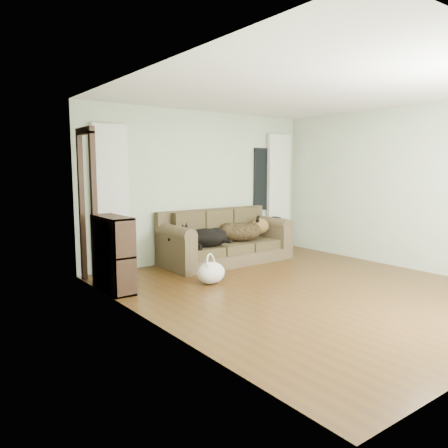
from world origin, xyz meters
TOP-DOWN VIEW (x-y plane):
  - floor at (0.00, 0.00)m, footprint 5.00×5.00m
  - ceiling at (0.00, 0.00)m, footprint 5.00×5.00m
  - wall_back at (0.00, 2.50)m, footprint 4.50×0.04m
  - wall_left at (-2.25, 0.00)m, footprint 0.04×5.00m
  - wall_right at (2.25, 0.00)m, footprint 0.04×5.00m
  - curtain_left at (-1.70, 2.42)m, footprint 0.55×0.08m
  - curtain_right at (1.80, 2.42)m, footprint 0.55×0.08m
  - window_pane at (1.45, 2.47)m, footprint 0.50×0.03m
  - door_casing at (-2.20, 2.05)m, footprint 0.07×0.60m
  - sofa at (0.17, 1.97)m, footprint 2.26×0.97m
  - dog_black_lab at (-0.39, 1.87)m, footprint 0.88×0.82m
  - dog_shepherd at (0.48, 1.95)m, footprint 0.97×0.88m
  - tv_remote at (1.18, 1.81)m, footprint 0.05×0.18m
  - tote_bag at (-0.86, 0.98)m, footprint 0.49×0.42m
  - bookshelf at (-2.09, 1.47)m, footprint 0.30×0.80m

SIDE VIEW (x-z plane):
  - floor at x=0.00m, z-range 0.00..0.00m
  - tote_bag at x=-0.86m, z-range 0.01..0.31m
  - sofa at x=0.17m, z-range -0.01..0.91m
  - dog_black_lab at x=-0.39m, z-range 0.33..0.63m
  - dog_shepherd at x=0.48m, z-range 0.31..0.67m
  - bookshelf at x=-2.09m, z-range 0.00..1.00m
  - tv_remote at x=1.18m, z-range 0.72..0.74m
  - door_casing at x=-2.20m, z-range 0.00..2.10m
  - curtain_left at x=-1.70m, z-range 0.02..2.27m
  - curtain_right at x=1.80m, z-range 0.02..2.27m
  - wall_back at x=0.00m, z-range 0.00..2.60m
  - wall_left at x=-2.25m, z-range 0.00..2.60m
  - wall_right at x=2.25m, z-range 0.00..2.60m
  - window_pane at x=1.45m, z-range 0.80..2.00m
  - ceiling at x=0.00m, z-range 2.60..2.60m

